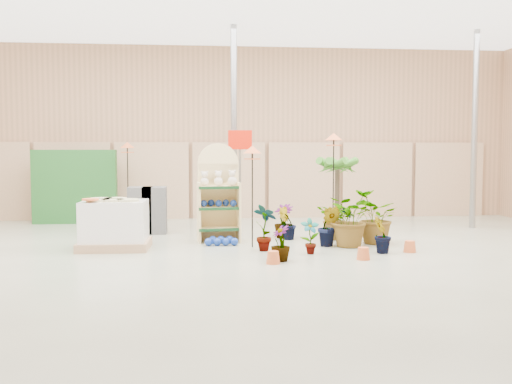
{
  "coord_description": "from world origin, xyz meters",
  "views": [
    {
      "loc": [
        -0.69,
        -9.04,
        1.74
      ],
      "look_at": [
        0.3,
        1.5,
        1.0
      ],
      "focal_mm": 40.0,
      "sensor_mm": 36.0,
      "label": 1
    }
  ],
  "objects_px": {
    "display_shelf": "(218,196)",
    "pallet_stack": "(115,225)",
    "potted_plant_2": "(349,218)",
    "bird_table_front": "(252,153)"
  },
  "relations": [
    {
      "from": "potted_plant_2",
      "to": "display_shelf",
      "type": "bearing_deg",
      "value": 159.71
    },
    {
      "from": "display_shelf",
      "to": "pallet_stack",
      "type": "bearing_deg",
      "value": -164.86
    },
    {
      "from": "bird_table_front",
      "to": "potted_plant_2",
      "type": "bearing_deg",
      "value": -2.49
    },
    {
      "from": "display_shelf",
      "to": "pallet_stack",
      "type": "height_order",
      "value": "display_shelf"
    },
    {
      "from": "display_shelf",
      "to": "pallet_stack",
      "type": "distance_m",
      "value": 2.08
    },
    {
      "from": "bird_table_front",
      "to": "display_shelf",
      "type": "bearing_deg",
      "value": 126.65
    },
    {
      "from": "display_shelf",
      "to": "bird_table_front",
      "type": "relative_size",
      "value": 1.03
    },
    {
      "from": "potted_plant_2",
      "to": "bird_table_front",
      "type": "bearing_deg",
      "value": 177.51
    },
    {
      "from": "display_shelf",
      "to": "potted_plant_2",
      "type": "height_order",
      "value": "display_shelf"
    },
    {
      "from": "pallet_stack",
      "to": "bird_table_front",
      "type": "distance_m",
      "value": 2.8
    }
  ]
}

